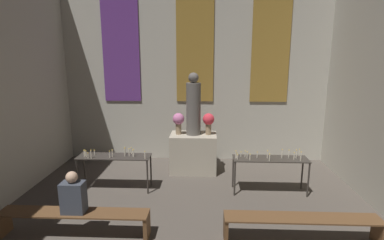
# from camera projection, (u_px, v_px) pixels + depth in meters

# --- Properties ---
(wall_back) EXTENTS (7.38, 0.16, 5.20)m
(wall_back) POSITION_uv_depth(u_px,v_px,m) (195.00, 66.00, 8.14)
(wall_back) COLOR #B2AD9E
(wall_back) RESTS_ON ground_plane
(altar) EXTENTS (1.15, 0.75, 0.97)m
(altar) POSITION_uv_depth(u_px,v_px,m) (193.00, 153.00, 7.58)
(altar) COLOR #ADA38E
(altar) RESTS_ON ground_plane
(statue) EXTENTS (0.36, 0.36, 1.53)m
(statue) POSITION_uv_depth(u_px,v_px,m) (193.00, 106.00, 7.33)
(statue) COLOR #5B5651
(statue) RESTS_ON altar
(flower_vase_left) EXTENTS (0.29, 0.29, 0.53)m
(flower_vase_left) POSITION_uv_depth(u_px,v_px,m) (178.00, 121.00, 7.42)
(flower_vase_left) COLOR #937A5B
(flower_vase_left) RESTS_ON altar
(flower_vase_right) EXTENTS (0.29, 0.29, 0.53)m
(flower_vase_right) POSITION_uv_depth(u_px,v_px,m) (208.00, 121.00, 7.39)
(flower_vase_right) COLOR #937A5B
(flower_vase_right) RESTS_ON altar
(candle_rack_left) EXTENTS (1.57, 0.46, 0.96)m
(candle_rack_left) POSITION_uv_depth(u_px,v_px,m) (114.00, 159.00, 6.49)
(candle_rack_left) COLOR #332D28
(candle_rack_left) RESTS_ON ground_plane
(candle_rack_right) EXTENTS (1.57, 0.46, 0.97)m
(candle_rack_right) POSITION_uv_depth(u_px,v_px,m) (270.00, 162.00, 6.35)
(candle_rack_right) COLOR #332D28
(candle_rack_right) RESTS_ON ground_plane
(pew_back_left) EXTENTS (2.42, 0.36, 0.43)m
(pew_back_left) POSITION_uv_depth(u_px,v_px,m) (74.00, 218.00, 4.83)
(pew_back_left) COLOR brown
(pew_back_left) RESTS_ON ground_plane
(pew_back_right) EXTENTS (2.42, 0.36, 0.43)m
(pew_back_right) POSITION_uv_depth(u_px,v_px,m) (302.00, 223.00, 4.67)
(pew_back_right) COLOR brown
(pew_back_right) RESTS_ON ground_plane
(person_seated) EXTENTS (0.36, 0.24, 0.69)m
(person_seated) POSITION_uv_depth(u_px,v_px,m) (73.00, 195.00, 4.75)
(person_seated) COLOR #383D47
(person_seated) RESTS_ON pew_back_left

